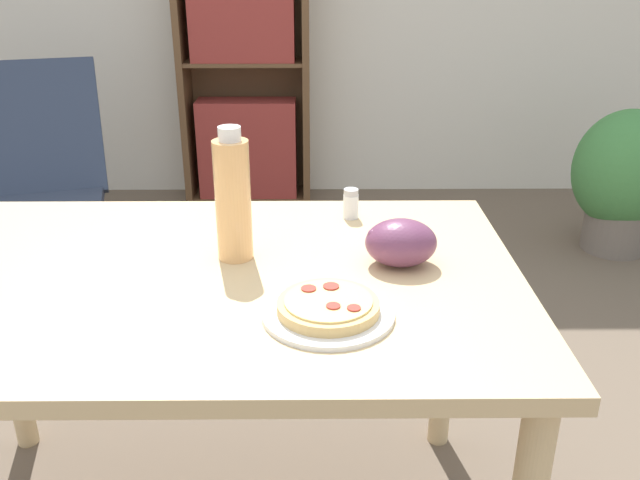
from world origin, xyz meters
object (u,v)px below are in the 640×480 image
at_px(drink_bottle, 232,198).
at_px(potted_plant_floor, 624,178).
at_px(bookshelf, 245,74).
at_px(pizza_on_plate, 328,309).
at_px(salt_shaker, 351,204).
at_px(lounge_chair_near, 30,210).
at_px(grape_bunch, 401,243).

relative_size(drink_bottle, potted_plant_floor, 0.42).
height_order(bookshelf, potted_plant_floor, bookshelf).
height_order(pizza_on_plate, salt_shaker, salt_shaker).
height_order(lounge_chair_near, potted_plant_floor, lounge_chair_near).
relative_size(drink_bottle, bookshelf, 0.18).
height_order(pizza_on_plate, potted_plant_floor, pizza_on_plate).
bearing_deg(drink_bottle, potted_plant_floor, 45.90).
bearing_deg(salt_shaker, potted_plant_floor, 46.71).
distance_m(grape_bunch, salt_shaker, 0.28).
distance_m(grape_bunch, drink_bottle, 0.36).
bearing_deg(grape_bunch, drink_bottle, 173.63).
height_order(drink_bottle, bookshelf, bookshelf).
xyz_separation_m(grape_bunch, salt_shaker, (-0.09, 0.27, -0.01)).
bearing_deg(lounge_chair_near, bookshelf, 30.85).
distance_m(salt_shaker, bookshelf, 2.22).
bearing_deg(grape_bunch, pizza_on_plate, -125.54).
distance_m(drink_bottle, lounge_chair_near, 1.91).
bearing_deg(grape_bunch, potted_plant_floor, 53.43).
xyz_separation_m(pizza_on_plate, lounge_chair_near, (-1.27, 1.72, -0.46)).
distance_m(grape_bunch, bookshelf, 2.50).
bearing_deg(salt_shaker, pizza_on_plate, -97.61).
height_order(grape_bunch, drink_bottle, drink_bottle).
relative_size(lounge_chair_near, potted_plant_floor, 1.35).
bearing_deg(potted_plant_floor, grape_bunch, -126.57).
bearing_deg(lounge_chair_near, grape_bunch, -62.64).
height_order(drink_bottle, salt_shaker, drink_bottle).
bearing_deg(potted_plant_floor, salt_shaker, -133.29).
bearing_deg(salt_shaker, bookshelf, 102.05).
bearing_deg(potted_plant_floor, bookshelf, 157.80).
xyz_separation_m(drink_bottle, potted_plant_floor, (1.61, 1.66, -0.51)).
xyz_separation_m(pizza_on_plate, drink_bottle, (-0.19, 0.25, 0.12)).
xyz_separation_m(pizza_on_plate, potted_plant_floor, (1.41, 1.91, -0.39)).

